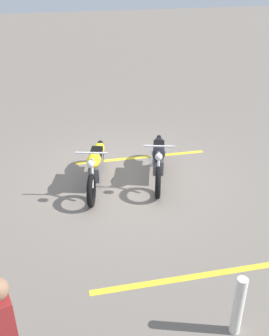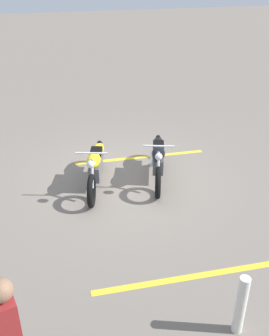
% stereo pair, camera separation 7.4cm
% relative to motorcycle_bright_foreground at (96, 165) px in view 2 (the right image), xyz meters
% --- Properties ---
extents(ground_plane, '(60.00, 60.00, 0.00)m').
position_rel_motorcycle_bright_foreground_xyz_m(ground_plane, '(-0.13, 0.67, -0.46)').
color(ground_plane, slate).
extents(motorcycle_bright_foreground, '(2.17, 0.81, 1.04)m').
position_rel_motorcycle_bright_foreground_xyz_m(motorcycle_bright_foreground, '(0.00, 0.00, 0.00)').
color(motorcycle_bright_foreground, black).
rests_on(motorcycle_bright_foreground, ground).
extents(motorcycle_dark_foreground, '(2.16, 0.85, 1.04)m').
position_rel_motorcycle_bright_foreground_xyz_m(motorcycle_dark_foreground, '(0.03, 1.37, 0.00)').
color(motorcycle_dark_foreground, black).
rests_on(motorcycle_dark_foreground, ground).
extents(bollard_post, '(0.14, 0.14, 0.92)m').
position_rel_motorcycle_bright_foreground_xyz_m(bollard_post, '(4.21, 1.13, -0.00)').
color(bollard_post, white).
rests_on(bollard_post, ground).
extents(parking_stripe_near, '(0.24, 3.20, 0.01)m').
position_rel_motorcycle_bright_foreground_xyz_m(parking_stripe_near, '(-0.98, 1.26, -0.46)').
color(parking_stripe_near, yellow).
rests_on(parking_stripe_near, ground).
extents(parking_stripe_mid, '(0.24, 3.20, 0.01)m').
position_rel_motorcycle_bright_foreground_xyz_m(parking_stripe_mid, '(3.15, 0.97, -0.46)').
color(parking_stripe_mid, yellow).
rests_on(parking_stripe_mid, ground).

